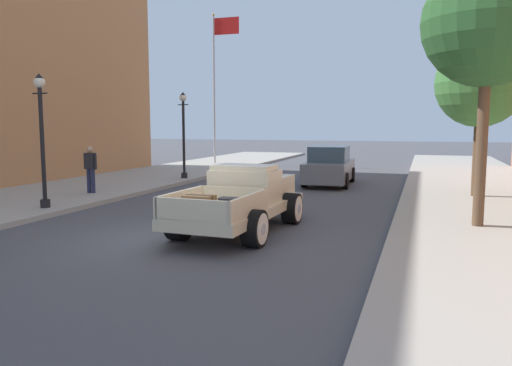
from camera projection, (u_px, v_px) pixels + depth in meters
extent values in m
plane|color=#47474C|center=(177.00, 239.00, 11.18)|extent=(140.00, 140.00, 0.00)
cube|color=beige|center=(240.00, 209.00, 11.97)|extent=(1.95, 4.97, 0.24)
cube|color=beige|center=(245.00, 186.00, 12.23)|extent=(1.60, 1.16, 0.80)
cube|color=beige|center=(244.00, 167.00, 12.13)|extent=(1.47, 0.99, 0.12)
cube|color=#3D4C5B|center=(254.00, 177.00, 12.74)|extent=(1.33, 0.09, 0.44)
cube|color=beige|center=(263.00, 186.00, 13.45)|extent=(1.38, 1.55, 0.52)
cube|color=silver|center=(273.00, 183.00, 14.20)|extent=(0.68, 0.13, 0.47)
cube|color=beige|center=(214.00, 213.00, 10.65)|extent=(1.77, 2.17, 0.04)
cube|color=beige|center=(181.00, 201.00, 10.91)|extent=(0.16, 2.10, 0.44)
cube|color=beige|center=(250.00, 205.00, 10.34)|extent=(0.16, 2.10, 0.44)
cube|color=beige|center=(192.00, 210.00, 9.69)|extent=(1.62, 0.14, 0.44)
cube|color=beige|center=(233.00, 196.00, 11.56)|extent=(1.62, 0.14, 0.44)
cylinder|color=black|center=(229.00, 204.00, 13.55)|extent=(0.39, 0.81, 0.80)
cylinder|color=silver|center=(222.00, 204.00, 13.62)|extent=(0.04, 0.66, 0.66)
cylinder|color=silver|center=(222.00, 204.00, 13.62)|extent=(0.03, 0.24, 0.24)
cylinder|color=black|center=(292.00, 208.00, 12.91)|extent=(0.39, 0.81, 0.80)
cylinder|color=silver|center=(299.00, 209.00, 12.85)|extent=(0.04, 0.66, 0.66)
cylinder|color=silver|center=(299.00, 209.00, 12.85)|extent=(0.03, 0.24, 0.24)
cylinder|color=black|center=(179.00, 222.00, 11.05)|extent=(0.39, 0.81, 0.80)
cylinder|color=silver|center=(172.00, 222.00, 11.12)|extent=(0.04, 0.66, 0.66)
cylinder|color=silver|center=(171.00, 222.00, 11.12)|extent=(0.03, 0.24, 0.24)
cylinder|color=black|center=(255.00, 228.00, 10.41)|extent=(0.39, 0.81, 0.80)
cylinder|color=silver|center=(263.00, 229.00, 10.35)|extent=(0.04, 0.66, 0.66)
cylinder|color=silver|center=(263.00, 229.00, 10.35)|extent=(0.03, 0.24, 0.24)
cube|color=olive|center=(199.00, 205.00, 10.36)|extent=(0.62, 0.46, 0.40)
cube|color=#3D2D1E|center=(199.00, 205.00, 10.36)|extent=(0.62, 0.07, 0.42)
cube|color=#2D2D33|center=(230.00, 204.00, 10.83)|extent=(0.46, 0.35, 0.28)
cube|color=slate|center=(329.00, 170.00, 21.29)|extent=(1.88, 4.36, 0.80)
cube|color=#384C5B|center=(329.00, 154.00, 21.06)|extent=(1.59, 2.05, 0.64)
cylinder|color=black|center=(315.00, 174.00, 22.78)|extent=(0.24, 0.67, 0.66)
cylinder|color=black|center=(352.00, 175.00, 22.31)|extent=(0.24, 0.67, 0.66)
cylinder|color=black|center=(305.00, 180.00, 20.32)|extent=(0.24, 0.67, 0.66)
cylinder|color=black|center=(345.00, 181.00, 19.86)|extent=(0.24, 0.67, 0.66)
cylinder|color=#232847|center=(89.00, 181.00, 17.64)|extent=(0.14, 0.14, 0.86)
cylinder|color=#232847|center=(93.00, 181.00, 17.58)|extent=(0.14, 0.14, 0.86)
cube|color=#232328|center=(90.00, 161.00, 17.53)|extent=(0.36, 0.22, 0.56)
cylinder|color=#232328|center=(85.00, 161.00, 17.60)|extent=(0.09, 0.09, 0.54)
cylinder|color=#232328|center=(96.00, 162.00, 17.46)|extent=(0.09, 0.09, 0.54)
sphere|color=tan|center=(90.00, 149.00, 17.48)|extent=(0.22, 0.22, 0.22)
cylinder|color=black|center=(45.00, 203.00, 14.54)|extent=(0.28, 0.28, 0.24)
cylinder|color=black|center=(42.00, 144.00, 14.34)|extent=(0.12, 0.12, 3.20)
cylinder|color=black|center=(40.00, 93.00, 14.17)|extent=(0.50, 0.04, 0.04)
sphere|color=silver|center=(39.00, 82.00, 14.14)|extent=(0.32, 0.32, 0.32)
cone|color=black|center=(39.00, 76.00, 14.11)|extent=(0.24, 0.24, 0.14)
cylinder|color=black|center=(184.00, 175.00, 22.60)|extent=(0.28, 0.28, 0.24)
cylinder|color=black|center=(184.00, 137.00, 22.40)|extent=(0.12, 0.12, 3.20)
cylinder|color=black|center=(183.00, 105.00, 22.23)|extent=(0.50, 0.04, 0.04)
sphere|color=silver|center=(183.00, 98.00, 22.19)|extent=(0.32, 0.32, 0.32)
cone|color=black|center=(183.00, 94.00, 22.17)|extent=(0.24, 0.24, 0.14)
cylinder|color=#B2B2B7|center=(214.00, 91.00, 30.90)|extent=(0.12, 0.12, 9.00)
sphere|color=gold|center=(213.00, 14.00, 30.37)|extent=(0.16, 0.16, 0.16)
cube|color=red|center=(227.00, 26.00, 30.18)|extent=(1.60, 0.03, 1.00)
cylinder|color=brown|center=(481.00, 150.00, 11.74)|extent=(0.26, 0.26, 3.63)
sphere|color=#285628|center=(488.00, 22.00, 11.39)|extent=(2.98, 2.98, 2.98)
cylinder|color=brown|center=(477.00, 156.00, 16.79)|extent=(0.26, 0.26, 2.68)
sphere|color=#3D7538|center=(480.00, 83.00, 16.51)|extent=(2.91, 2.91, 2.91)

